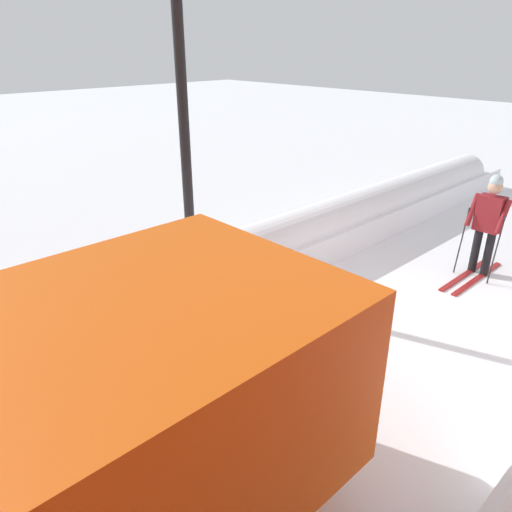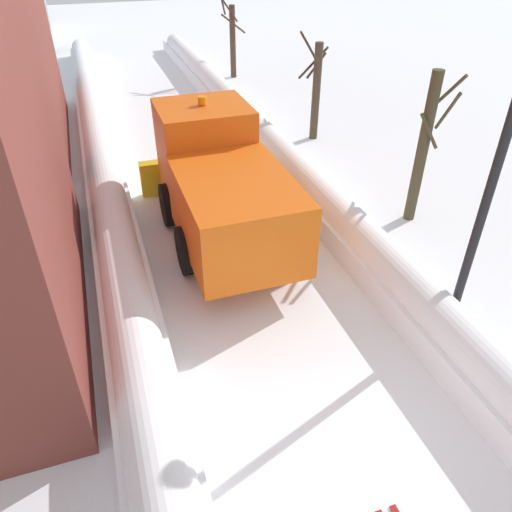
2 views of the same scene
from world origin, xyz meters
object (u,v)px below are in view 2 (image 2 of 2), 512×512
street_lamp (501,155)px  bare_tree_far (232,39)px  plow_truck (220,184)px  bare_tree_mid (316,90)px  bare_tree_near (424,147)px  traffic_light_pole (40,221)px

street_lamp → bare_tree_far: bearing=86.7°
plow_truck → bare_tree_mid: bare_tree_mid is taller
bare_tree_near → bare_tree_mid: bare_tree_near is taller
traffic_light_pole → street_lamp: street_lamp is taller
bare_tree_near → bare_tree_far: bearing=91.8°
traffic_light_pole → bare_tree_near: size_ratio=1.09×
street_lamp → bare_tree_near: (1.55, 3.79, -1.54)m
plow_truck → street_lamp: bearing=-52.5°
plow_truck → traffic_light_pole: traffic_light_pole is taller
street_lamp → bare_tree_near: street_lamp is taller
bare_tree_mid → plow_truck: bearing=-132.0°
traffic_light_pole → bare_tree_far: bearing=65.3°
plow_truck → bare_tree_far: bearing=72.5°
bare_tree_near → bare_tree_mid: size_ratio=1.07×
traffic_light_pole → bare_tree_far: (8.05, 17.51, -1.16)m
plow_truck → street_lamp: size_ratio=1.06×
bare_tree_mid → bare_tree_far: bearing=92.5°
traffic_light_pole → bare_tree_near: bearing=16.4°
bare_tree_near → bare_tree_mid: bearing=90.7°
bare_tree_near → plow_truck: bearing=172.2°
street_lamp → plow_truck: bearing=127.5°
traffic_light_pole → plow_truck: bearing=42.1°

